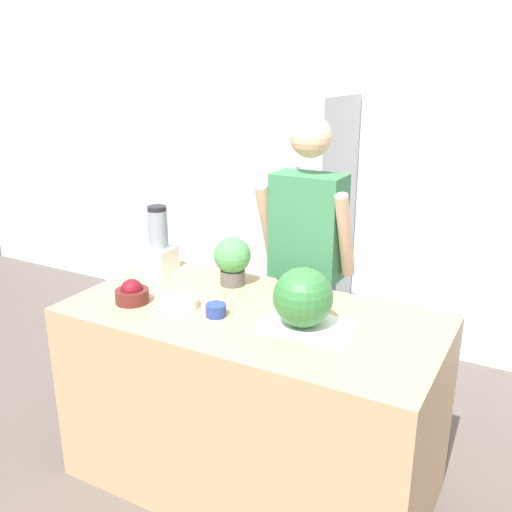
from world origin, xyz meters
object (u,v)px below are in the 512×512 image
at_px(refrigerator, 284,226).
at_px(potted_plant, 232,259).
at_px(bowl_cherries, 132,293).
at_px(blender, 159,244).
at_px(bowl_cream, 180,302).
at_px(person, 307,265).
at_px(watermelon, 303,297).
at_px(bowl_small_blue, 216,310).

height_order(refrigerator, potted_plant, refrigerator).
height_order(bowl_cherries, blender, blender).
bearing_deg(blender, bowl_cream, -42.85).
distance_m(bowl_cherries, blender, 0.47).
distance_m(person, watermelon, 0.84).
relative_size(person, blender, 4.91).
distance_m(refrigerator, person, 0.80).
height_order(watermelon, potted_plant, watermelon).
distance_m(refrigerator, watermelon, 1.62).
relative_size(watermelon, bowl_small_blue, 2.74).
height_order(watermelon, bowl_cream, watermelon).
relative_size(watermelon, bowl_cream, 1.52).
bearing_deg(potted_plant, refrigerator, 103.26).
relative_size(person, bowl_cream, 10.34).
xyz_separation_m(watermelon, potted_plant, (-0.51, 0.29, -0.00)).
bearing_deg(watermelon, bowl_cherries, -170.85).
relative_size(refrigerator, bowl_small_blue, 19.34).
bearing_deg(bowl_cherries, watermelon, 9.15).
distance_m(person, bowl_small_blue, 0.84).
relative_size(person, bowl_cherries, 10.98).
xyz_separation_m(bowl_small_blue, potted_plant, (-0.13, 0.36, 0.11)).
height_order(watermelon, bowl_cherries, watermelon).
height_order(bowl_small_blue, potted_plant, potted_plant).
height_order(person, potted_plant, person).
relative_size(refrigerator, blender, 5.09).
xyz_separation_m(refrigerator, person, (0.46, -0.65, -0.00)).
bearing_deg(refrigerator, bowl_small_blue, -75.07).
xyz_separation_m(refrigerator, watermelon, (0.77, -1.42, 0.15)).
xyz_separation_m(person, potted_plant, (-0.19, -0.48, 0.15)).
bearing_deg(bowl_cream, blender, 137.15).
xyz_separation_m(watermelon, bowl_small_blue, (-0.38, -0.07, -0.11)).
xyz_separation_m(watermelon, bowl_cherries, (-0.80, -0.13, -0.09)).
height_order(blender, potted_plant, blender).
xyz_separation_m(person, watermelon, (0.32, -0.77, 0.15)).
relative_size(refrigerator, potted_plant, 7.23).
bearing_deg(blender, bowl_cherries, -68.13).
height_order(refrigerator, bowl_cherries, refrigerator).
height_order(bowl_cherries, bowl_small_blue, bowl_cherries).
relative_size(person, bowl_small_blue, 18.63).
xyz_separation_m(bowl_cream, bowl_small_blue, (0.19, 0.00, -0.00)).
bearing_deg(bowl_small_blue, bowl_cherries, -172.21).
bearing_deg(watermelon, person, 112.56).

